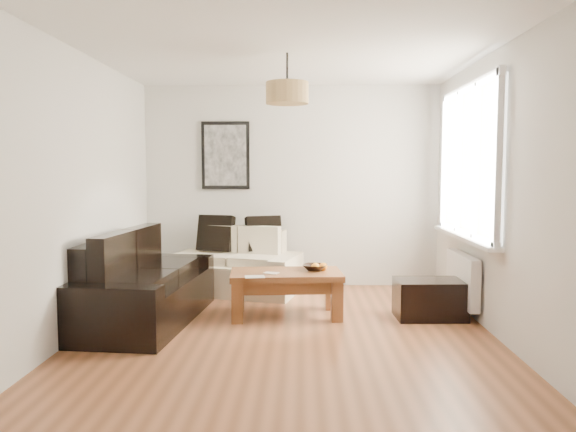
{
  "coord_description": "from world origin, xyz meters",
  "views": [
    {
      "loc": [
        0.14,
        -4.93,
        1.51
      ],
      "look_at": [
        0.0,
        0.6,
        1.05
      ],
      "focal_mm": 34.4,
      "sensor_mm": 36.0,
      "label": 1
    }
  ],
  "objects_px": {
    "sofa_leather": "(144,280)",
    "ottoman": "(430,299)",
    "loveseat_cream": "(235,262)",
    "coffee_table": "(286,294)"
  },
  "relations": [
    {
      "from": "sofa_leather",
      "to": "ottoman",
      "type": "relative_size",
      "value": 2.77
    },
    {
      "from": "loveseat_cream",
      "to": "sofa_leather",
      "type": "bearing_deg",
      "value": -104.94
    },
    {
      "from": "loveseat_cream",
      "to": "coffee_table",
      "type": "height_order",
      "value": "loveseat_cream"
    },
    {
      "from": "sofa_leather",
      "to": "ottoman",
      "type": "distance_m",
      "value": 2.89
    },
    {
      "from": "coffee_table",
      "to": "ottoman",
      "type": "height_order",
      "value": "coffee_table"
    },
    {
      "from": "coffee_table",
      "to": "ottoman",
      "type": "distance_m",
      "value": 1.47
    },
    {
      "from": "sofa_leather",
      "to": "coffee_table",
      "type": "relative_size",
      "value": 1.68
    },
    {
      "from": "loveseat_cream",
      "to": "ottoman",
      "type": "bearing_deg",
      "value": -13.55
    },
    {
      "from": "coffee_table",
      "to": "ottoman",
      "type": "bearing_deg",
      "value": -1.86
    },
    {
      "from": "sofa_leather",
      "to": "coffee_table",
      "type": "xyz_separation_m",
      "value": [
        1.41,
        0.24,
        -0.18
      ]
    }
  ]
}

